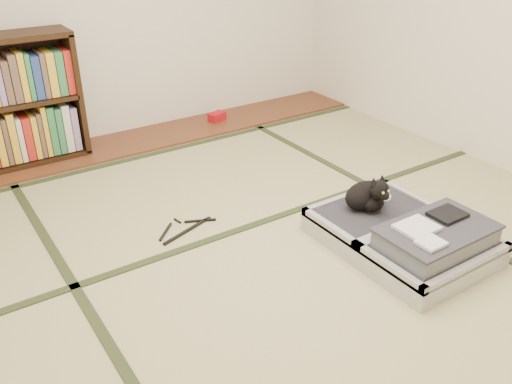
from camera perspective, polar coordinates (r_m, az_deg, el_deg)
floor at (r=2.91m, az=3.04°, el=-7.29°), size 4.50×4.50×0.00m
wood_strip at (r=4.47m, az=-12.42°, el=5.28°), size 4.00×0.50×0.02m
red_item at (r=4.79m, az=-4.13°, el=7.93°), size 0.17×0.13×0.07m
tatami_borders at (r=3.25m, az=-2.15°, el=-3.09°), size 4.00×4.50×0.01m
suitcase at (r=3.05m, az=15.57°, el=-4.51°), size 0.67×0.90×0.27m
cat at (r=3.14m, az=11.70°, el=-0.35°), size 0.30×0.30×0.24m
cable_coil at (r=3.32m, az=13.30°, el=-0.49°), size 0.09×0.09×0.02m
hanger at (r=3.20m, az=-7.46°, el=-3.78°), size 0.39×0.23×0.01m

